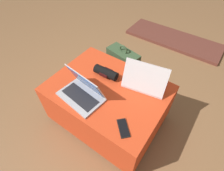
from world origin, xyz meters
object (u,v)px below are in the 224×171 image
Objects in this scene: laptop_far at (145,81)px; backpack at (123,68)px; cell_phone at (123,128)px; wrist_brace at (106,72)px; laptop_near at (82,92)px.

backpack is at bearing -48.26° from laptop_far.
laptop_far is at bearing -126.70° from cell_phone.
cell_phone is 0.67× the size of wrist_brace.
laptop_near is 0.97× the size of laptop_far.
cell_phone is (0.07, -0.43, -0.04)m from laptop_far.
laptop_far is 0.72× the size of backpack.
laptop_near reaches higher than backpack.
backpack is (-0.39, 0.30, -0.29)m from laptop_far.
laptop_near is at bearing 105.15° from backpack.
laptop_far is 0.57m from backpack.
backpack is at bearing 99.51° from wrist_brace.
wrist_brace is (-0.32, -0.09, -0.01)m from laptop_far.
cell_phone is at bearing 132.97° from backpack.
wrist_brace is at bearing -86.85° from cell_phone.
laptop_near is at bearing 37.53° from laptop_far.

